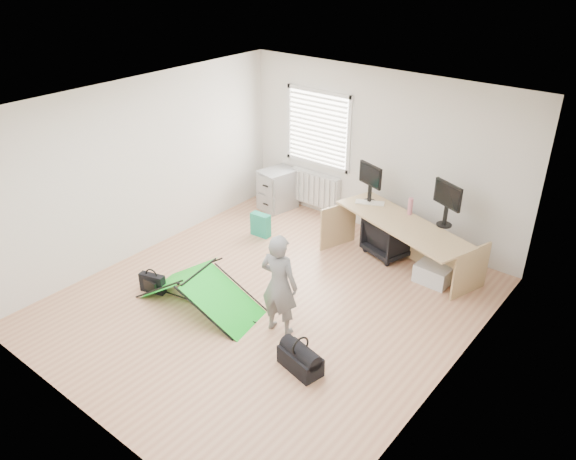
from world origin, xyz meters
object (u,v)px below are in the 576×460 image
Objects in this scene: monitor_left at (370,189)px; office_chair at (390,237)px; person at (279,285)px; storage_crate at (433,274)px; monitor_right at (446,210)px; thermos at (410,206)px; desk at (400,245)px; laptop_bag at (153,283)px; duffel_bag at (300,361)px; kite at (200,289)px; filing_cabinet at (278,189)px.

office_chair is (0.43, -0.03, -0.68)m from monitor_left.
storage_crate is at bearing -123.60° from person.
thermos is (-0.56, 0.02, -0.11)m from monitor_right.
desk reaches higher than laptop_bag.
office_chair is 3.02m from duffel_bag.
duffel_bag is (-0.37, -2.64, -0.02)m from storage_crate.
kite is at bearing -103.04° from monitor_right.
office_chair is at bearing 160.12° from storage_crate.
filing_cabinet is at bearing 170.85° from storage_crate.
monitor_left is 3.54m from laptop_bag.
filing_cabinet is 1.51× the size of storage_crate.
desk reaches higher than duffel_bag.
person reaches higher than monitor_left.
laptop_bag is (-2.96, -2.68, 0.00)m from storage_crate.
duffel_bag is at bearing -98.02° from storage_crate.
filing_cabinet is at bearing -159.71° from monitor_right.
person is at bearing -63.28° from monitor_left.
thermos reaches higher than desk.
office_chair is 1.25× the size of duffel_bag.
filing_cabinet is 3.33m from monitor_right.
monitor_left is at bearing 6.86° from filing_cabinet.
monitor_left is at bearing -178.65° from thermos.
filing_cabinet is at bearing -165.41° from monitor_left.
person is 2.51m from storage_crate.
monitor_right is at bearing -1.93° from thermos.
person is 0.95m from duffel_bag.
person is at bearing 105.70° from office_chair.
thermos reaches higher than office_chair.
office_chair is 3.64m from laptop_bag.
thermos is 0.48× the size of duffel_bag.
filing_cabinet is 0.43× the size of kite.
desk is 0.60m from thermos.
monitor_right is at bearing 48.69° from desk.
person is at bearing -37.93° from filing_cabinet.
monitor_left is 0.36× the size of person.
office_chair is at bearing 55.03° from kite.
kite is (-1.28, -2.81, -0.04)m from office_chair.
thermos is at bearing -158.37° from monitor_right.
person is at bearing 1.70° from kite.
office_chair is 1.82× the size of laptop_bag.
storage_crate is (2.19, 2.48, -0.13)m from kite.
person is (0.31, -2.59, -0.31)m from monitor_left.
monitor_right is (1.25, -0.00, 0.01)m from monitor_left.
monitor_right reaches higher than office_chair.
duffel_bag is at bearing -15.77° from laptop_bag.
storage_crate is (0.90, -0.33, -0.17)m from office_chair.
laptop_bag is (-2.88, -3.03, -0.86)m from monitor_right.
desk is 4.14× the size of duffel_bag.
storage_crate is at bearing 13.29° from desk.
thermos is (0.69, 0.02, -0.10)m from monitor_left.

